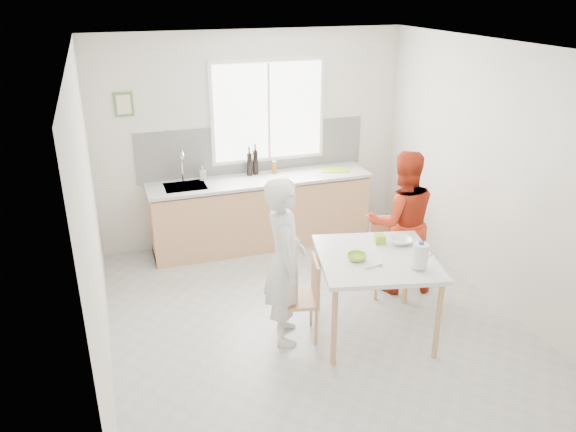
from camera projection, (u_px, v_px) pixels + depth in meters
name	position (u px, v px, depth m)	size (l,w,h in m)	color
ground	(314.00, 321.00, 5.75)	(4.50, 4.50, 0.00)	#B7B7B2
room_shell	(318.00, 168.00, 5.11)	(4.50, 4.50, 4.50)	silver
window	(268.00, 111.00, 7.10)	(1.50, 0.06, 1.30)	white
backsplash	(254.00, 149.00, 7.23)	(3.00, 0.02, 0.65)	white
picture_frame	(124.00, 104.00, 6.51)	(0.22, 0.03, 0.28)	#57843C
kitchen_counter	(261.00, 215.00, 7.29)	(2.84, 0.64, 1.37)	tan
dining_table	(376.00, 264.00, 5.31)	(1.29, 1.29, 0.83)	silver
chair_left	(304.00, 295.00, 5.36)	(0.45, 0.45, 0.82)	tan
chair_far	(387.00, 251.00, 6.20)	(0.47, 0.47, 0.85)	tan
person_white	(285.00, 262.00, 5.20)	(0.60, 0.39, 1.64)	silver
person_red	(401.00, 222.00, 6.09)	(0.78, 0.61, 1.61)	red
bowl_green	(357.00, 257.00, 5.20)	(0.18, 0.18, 0.06)	#97D030
bowl_white	(400.00, 241.00, 5.52)	(0.23, 0.23, 0.06)	white
milk_jug	(421.00, 255.00, 5.00)	(0.20, 0.14, 0.25)	white
green_box	(380.00, 239.00, 5.53)	(0.10, 0.10, 0.09)	#8ACB2E
spoon	(374.00, 267.00, 5.06)	(0.01, 0.01, 0.16)	#A5A5AA
cutting_board	(335.00, 169.00, 7.40)	(0.35, 0.25, 0.01)	#A9CD2F
wine_bottle_a	(255.00, 162.00, 7.19)	(0.07, 0.07, 0.32)	black
wine_bottle_b	(249.00, 164.00, 7.15)	(0.07, 0.07, 0.30)	black
jar_amber	(274.00, 167.00, 7.25)	(0.06, 0.06, 0.16)	#936320
soap_bottle	(203.00, 173.00, 7.00)	(0.08, 0.08, 0.17)	#999999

